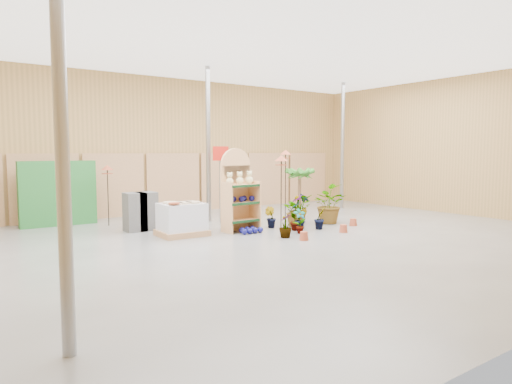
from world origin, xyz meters
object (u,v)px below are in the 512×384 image
(display_shelf, at_px, (238,193))
(bird_table_front, at_px, (281,161))
(pallet_stack, at_px, (182,219))
(potted_plant_2, at_px, (297,210))

(display_shelf, relative_size, bird_table_front, 1.10)
(pallet_stack, bearing_deg, display_shelf, -6.22)
(bird_table_front, height_order, potted_plant_2, bird_table_front)
(display_shelf, distance_m, bird_table_front, 1.41)
(pallet_stack, distance_m, potted_plant_2, 3.23)
(bird_table_front, xyz_separation_m, potted_plant_2, (0.85, 0.40, -1.37))
(display_shelf, height_order, pallet_stack, display_shelf)
(pallet_stack, height_order, bird_table_front, bird_table_front)
(display_shelf, xyz_separation_m, potted_plant_2, (1.68, -0.36, -0.53))
(pallet_stack, bearing_deg, potted_plant_2, -8.60)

